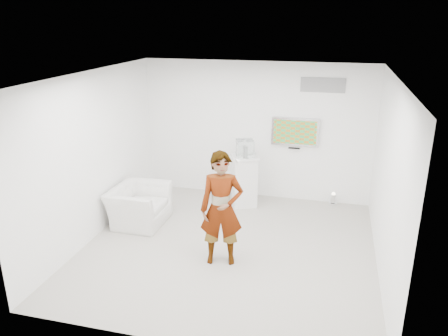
% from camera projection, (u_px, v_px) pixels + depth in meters
% --- Properties ---
extents(room, '(5.01, 5.01, 3.00)m').
position_uv_depth(room, '(229.00, 167.00, 7.23)').
color(room, '#A59F97').
rests_on(room, ground).
extents(tv, '(1.00, 0.08, 0.60)m').
position_uv_depth(tv, '(295.00, 132.00, 9.26)').
color(tv, '#B8B8BD').
rests_on(tv, room).
extents(logo_decal, '(0.90, 0.02, 0.30)m').
position_uv_depth(logo_decal, '(323.00, 85.00, 8.85)').
color(logo_decal, gray).
rests_on(logo_decal, room).
extents(person, '(0.78, 0.60, 1.90)m').
position_uv_depth(person, '(222.00, 209.00, 6.99)').
color(person, white).
rests_on(person, room).
extents(armchair, '(1.00, 1.14, 0.74)m').
position_uv_depth(armchair, '(139.00, 205.00, 8.55)').
color(armchair, white).
rests_on(armchair, room).
extents(pedestal, '(0.69, 0.69, 1.10)m').
position_uv_depth(pedestal, '(244.00, 181.00, 9.31)').
color(pedestal, white).
rests_on(pedestal, room).
extents(floor_uplight, '(0.23, 0.23, 0.28)m').
position_uv_depth(floor_uplight, '(333.00, 199.00, 9.41)').
color(floor_uplight, white).
rests_on(floor_uplight, room).
extents(vitrine, '(0.45, 0.45, 0.35)m').
position_uv_depth(vitrine, '(245.00, 148.00, 9.07)').
color(vitrine, white).
rests_on(vitrine, pedestal).
extents(console, '(0.14, 0.17, 0.23)m').
position_uv_depth(console, '(245.00, 151.00, 9.09)').
color(console, white).
rests_on(console, pedestal).
extents(wii_remote, '(0.11, 0.14, 0.04)m').
position_uv_depth(wii_remote, '(238.00, 161.00, 6.88)').
color(wii_remote, white).
rests_on(wii_remote, person).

